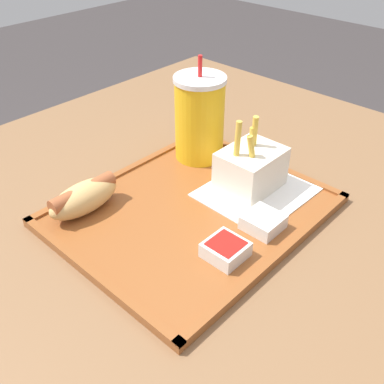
{
  "coord_description": "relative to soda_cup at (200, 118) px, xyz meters",
  "views": [
    {
      "loc": [
        -0.43,
        -0.35,
        1.19
      ],
      "look_at": [
        -0.03,
        0.02,
        0.8
      ],
      "focal_mm": 42.0,
      "sensor_mm": 36.0,
      "label": 1
    }
  ],
  "objects": [
    {
      "name": "sauce_cup_mayo",
      "position": [
        -0.09,
        -0.2,
        -0.06
      ],
      "size": [
        0.05,
        0.05,
        0.02
      ],
      "color": "silver",
      "rests_on": "food_tray"
    },
    {
      "name": "sauce_cup_ketchup",
      "position": [
        -0.17,
        -0.2,
        -0.06
      ],
      "size": [
        0.05,
        0.05,
        0.02
      ],
      "color": "silver",
      "rests_on": "food_tray"
    },
    {
      "name": "food_tray",
      "position": [
        -0.12,
        -0.1,
        -0.08
      ],
      "size": [
        0.38,
        0.32,
        0.01
      ],
      "color": "brown",
      "rests_on": "dining_table"
    },
    {
      "name": "soda_cup",
      "position": [
        0.0,
        0.0,
        0.0
      ],
      "size": [
        0.09,
        0.09,
        0.18
      ],
      "color": "gold",
      "rests_on": "food_tray"
    },
    {
      "name": "paper_napkin",
      "position": [
        -0.02,
        -0.14,
        -0.07
      ],
      "size": [
        0.17,
        0.15,
        0.0
      ],
      "color": "white",
      "rests_on": "food_tray"
    },
    {
      "name": "fries_carton",
      "position": [
        -0.02,
        -0.13,
        -0.04
      ],
      "size": [
        0.1,
        0.08,
        0.12
      ],
      "color": "silver",
      "rests_on": "food_tray"
    },
    {
      "name": "hot_dog_far",
      "position": [
        -0.24,
        0.02,
        -0.05
      ],
      "size": [
        0.12,
        0.05,
        0.05
      ],
      "color": "tan",
      "rests_on": "food_tray"
    },
    {
      "name": "dining_table",
      "position": [
        -0.09,
        -0.12,
        -0.47
      ],
      "size": [
        1.02,
        1.02,
        0.76
      ],
      "color": "brown",
      "rests_on": "ground_plane"
    }
  ]
}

